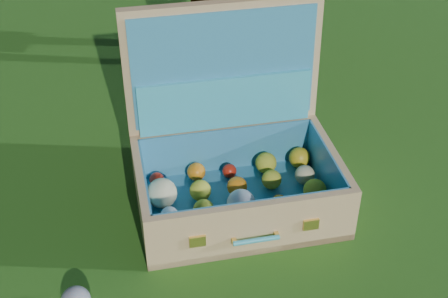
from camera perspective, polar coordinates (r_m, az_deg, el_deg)
ground at (r=1.87m, az=4.98°, el=-2.59°), size 60.00×60.00×0.00m
suitcase at (r=1.71m, az=0.90°, el=-0.41°), size 0.66×0.58×0.53m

